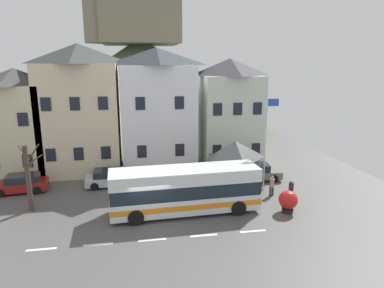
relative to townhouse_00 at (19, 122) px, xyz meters
name	(u,v)px	position (x,y,z in m)	size (l,w,h in m)	color
ground_plane	(150,222)	(10.85, -12.13, -4.72)	(40.00, 60.00, 0.07)	#504F4D
townhouse_00	(19,122)	(0.00, 0.00, 0.00)	(5.15, 6.33, 9.39)	beige
townhouse_01	(81,108)	(5.39, 0.28, 1.06)	(6.72, 6.89, 11.50)	beige
townhouse_02	(158,109)	(12.35, -0.32, 0.90)	(6.66, 5.68, 11.18)	white
townhouse_03	(229,113)	(19.24, -0.42, 0.42)	(5.52, 5.48, 10.23)	silver
hilltop_castle	(141,79)	(11.55, 23.18, 2.56)	(41.78, 41.78, 21.40)	#576B4E
transit_bus	(185,191)	(13.27, -11.13, -3.14)	(9.99, 2.97, 3.07)	silver
bus_shelter	(235,150)	(17.95, -6.91, -1.61)	(3.60, 3.60, 3.81)	#473D33
parked_car_00	(256,172)	(20.27, -5.50, -4.02)	(4.31, 2.36, 1.38)	slate
parked_car_01	(21,184)	(1.25, -5.20, -4.02)	(4.03, 2.21, 1.37)	maroon
parked_car_02	(112,178)	(8.18, -4.99, -4.02)	(4.36, 2.07, 1.37)	silver
pedestrian_00	(272,185)	(20.16, -9.32, -3.80)	(0.36, 0.35, 1.57)	#2D2D38
pedestrian_01	(232,188)	(17.06, -9.24, -3.94)	(0.32, 0.35, 1.41)	#38332D
pedestrian_02	(291,189)	(21.15, -10.47, -3.82)	(0.35, 0.35, 1.59)	black
pedestrian_03	(257,184)	(19.16, -8.83, -3.84)	(0.34, 0.34, 1.50)	black
public_bench	(213,174)	(16.65, -4.98, -4.23)	(1.40, 0.48, 0.87)	#473828
flagpole	(267,138)	(20.08, -8.03, -0.49)	(0.95, 0.10, 7.28)	silver
harbour_buoy	(288,200)	(20.08, -12.29, -3.85)	(1.28, 1.28, 1.53)	black
bare_tree_00	(28,177)	(2.96, -8.98, -2.29)	(1.34, 1.38, 4.72)	#47382D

